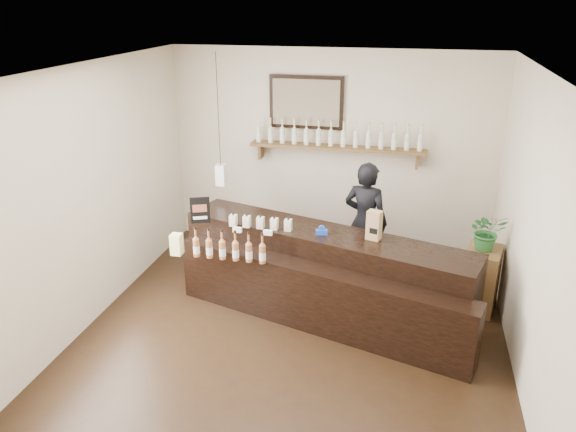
# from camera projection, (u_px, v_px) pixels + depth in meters

# --- Properties ---
(ground) EXTENTS (5.00, 5.00, 0.00)m
(ground) POSITION_uv_depth(u_px,v_px,m) (291.00, 337.00, 6.05)
(ground) COLOR black
(ground) RESTS_ON ground
(room_shell) EXTENTS (5.00, 5.00, 5.00)m
(room_shell) POSITION_uv_depth(u_px,v_px,m) (291.00, 187.00, 5.42)
(room_shell) COLOR beige
(room_shell) RESTS_ON ground
(back_wall_decor) EXTENTS (2.66, 0.96, 1.69)m
(back_wall_decor) POSITION_uv_depth(u_px,v_px,m) (320.00, 129.00, 7.59)
(back_wall_decor) COLOR brown
(back_wall_decor) RESTS_ON ground
(counter) EXTENTS (3.47, 1.88, 1.12)m
(counter) POSITION_uv_depth(u_px,v_px,m) (322.00, 277.00, 6.35)
(counter) COLOR black
(counter) RESTS_ON ground
(promo_sign) EXTENTS (0.22, 0.11, 0.32)m
(promo_sign) POSITION_uv_depth(u_px,v_px,m) (200.00, 210.00, 6.47)
(promo_sign) COLOR black
(promo_sign) RESTS_ON counter
(paper_bag) EXTENTS (0.18, 0.15, 0.33)m
(paper_bag) POSITION_uv_depth(u_px,v_px,m) (374.00, 225.00, 6.04)
(paper_bag) COLOR #9D744B
(paper_bag) RESTS_ON counter
(tape_dispenser) EXTENTS (0.13, 0.08, 0.11)m
(tape_dispenser) POSITION_uv_depth(u_px,v_px,m) (322.00, 231.00, 6.20)
(tape_dispenser) COLOR blue
(tape_dispenser) RESTS_ON counter
(side_cabinet) EXTENTS (0.48, 0.59, 0.75)m
(side_cabinet) POSITION_uv_depth(u_px,v_px,m) (481.00, 279.00, 6.48)
(side_cabinet) COLOR brown
(side_cabinet) RESTS_ON ground
(potted_plant) EXTENTS (0.46, 0.42, 0.44)m
(potted_plant) POSITION_uv_depth(u_px,v_px,m) (487.00, 231.00, 6.26)
(potted_plant) COLOR #29682E
(potted_plant) RESTS_ON side_cabinet
(shopkeeper) EXTENTS (0.73, 0.58, 1.76)m
(shopkeeper) POSITION_uv_depth(u_px,v_px,m) (366.00, 214.00, 7.00)
(shopkeeper) COLOR black
(shopkeeper) RESTS_ON ground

